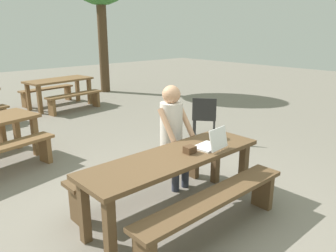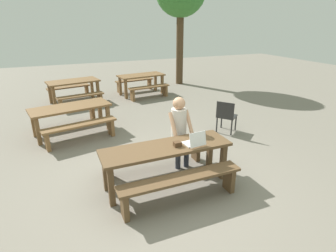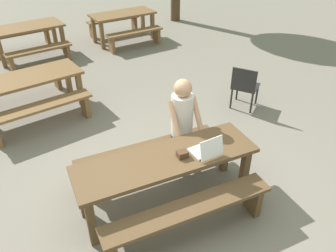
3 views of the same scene
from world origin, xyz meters
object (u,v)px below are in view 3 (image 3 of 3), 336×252
(picnic_table_mid, at_px, (26,83))
(picnic_table_distant, at_px, (27,31))
(picnic_table_front, at_px, (167,165))
(picnic_table_rear, at_px, (123,18))
(person_seated, at_px, (183,119))
(plastic_chair, at_px, (245,86))
(laptop, at_px, (207,150))
(small_pouch, at_px, (182,154))

(picnic_table_mid, xyz_separation_m, picnic_table_distant, (0.31, 2.85, 0.04))
(picnic_table_front, distance_m, picnic_table_mid, 3.30)
(picnic_table_mid, height_order, picnic_table_rear, picnic_table_rear)
(person_seated, relative_size, picnic_table_rear, 0.77)
(person_seated, distance_m, plastic_chair, 2.08)
(person_seated, relative_size, picnic_table_distant, 0.76)
(laptop, distance_m, picnic_table_mid, 3.63)
(person_seated, relative_size, picnic_table_mid, 0.68)
(person_seated, xyz_separation_m, picnic_table_rear, (0.97, 5.47, -0.17))
(laptop, xyz_separation_m, person_seated, (0.04, 0.69, 0.02))
(small_pouch, height_order, person_seated, person_seated)
(person_seated, bearing_deg, plastic_chair, 29.84)
(small_pouch, height_order, plastic_chair, plastic_chair)
(picnic_table_front, distance_m, plastic_chair, 2.76)
(small_pouch, bearing_deg, picnic_table_rear, 77.98)
(picnic_table_distant, bearing_deg, small_pouch, -89.70)
(person_seated, height_order, plastic_chair, person_seated)
(small_pouch, distance_m, picnic_table_mid, 3.44)
(picnic_table_distant, bearing_deg, person_seated, -85.14)
(small_pouch, xyz_separation_m, person_seated, (0.33, 0.62, 0.04))
(picnic_table_rear, bearing_deg, picnic_table_mid, -140.04)
(person_seated, height_order, picnic_table_rear, person_seated)
(picnic_table_mid, distance_m, picnic_table_distant, 2.86)
(picnic_table_front, xyz_separation_m, picnic_table_rear, (1.47, 6.02, 0.02))
(picnic_table_rear, distance_m, picnic_table_distant, 2.46)
(picnic_table_front, distance_m, person_seated, 0.77)
(picnic_table_front, height_order, person_seated, person_seated)
(picnic_table_rear, bearing_deg, laptop, -106.49)
(picnic_table_mid, relative_size, picnic_table_distant, 1.12)
(person_seated, xyz_separation_m, plastic_chair, (1.77, 1.02, -0.36))
(picnic_table_front, bearing_deg, plastic_chair, 34.60)
(person_seated, bearing_deg, picnic_table_distant, 105.65)
(laptop, bearing_deg, small_pouch, -19.81)
(laptop, relative_size, picnic_table_mid, 0.17)
(picnic_table_rear, bearing_deg, plastic_chair, -86.92)
(small_pouch, height_order, picnic_table_mid, small_pouch)
(plastic_chair, bearing_deg, picnic_table_distant, -1.44)
(small_pouch, xyz_separation_m, picnic_table_distant, (-1.17, 5.95, -0.12))
(laptop, xyz_separation_m, picnic_table_mid, (-1.76, 3.17, -0.19))
(small_pouch, xyz_separation_m, picnic_table_rear, (1.30, 6.08, -0.13))
(laptop, height_order, plastic_chair, laptop)
(person_seated, height_order, picnic_table_mid, person_seated)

